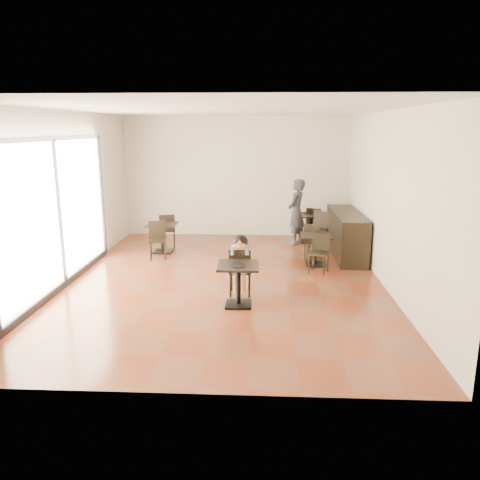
# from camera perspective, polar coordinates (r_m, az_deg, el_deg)

# --- Properties ---
(floor) EXTENTS (6.00, 8.00, 0.01)m
(floor) POSITION_cam_1_polar(r_m,az_deg,el_deg) (9.11, -1.86, -4.92)
(floor) COLOR maroon
(floor) RESTS_ON ground
(ceiling) EXTENTS (6.00, 8.00, 0.01)m
(ceiling) POSITION_cam_1_polar(r_m,az_deg,el_deg) (8.65, -2.03, 15.62)
(ceiling) COLOR silver
(ceiling) RESTS_ON floor
(wall_back) EXTENTS (6.00, 0.01, 3.20)m
(wall_back) POSITION_cam_1_polar(r_m,az_deg,el_deg) (12.70, -0.44, 7.71)
(wall_back) COLOR silver
(wall_back) RESTS_ON floor
(wall_front) EXTENTS (6.00, 0.01, 3.20)m
(wall_front) POSITION_cam_1_polar(r_m,az_deg,el_deg) (4.84, -5.85, -1.83)
(wall_front) COLOR silver
(wall_front) RESTS_ON floor
(wall_left) EXTENTS (0.01, 8.00, 3.20)m
(wall_left) POSITION_cam_1_polar(r_m,az_deg,el_deg) (9.47, -20.41, 4.90)
(wall_left) COLOR silver
(wall_left) RESTS_ON floor
(wall_right) EXTENTS (0.01, 8.00, 3.20)m
(wall_right) POSITION_cam_1_polar(r_m,az_deg,el_deg) (9.00, 17.52, 4.72)
(wall_right) COLOR silver
(wall_right) RESTS_ON floor
(storefront_window) EXTENTS (0.04, 4.50, 2.60)m
(storefront_window) POSITION_cam_1_polar(r_m,az_deg,el_deg) (9.04, -21.35, 3.16)
(storefront_window) COLOR white
(storefront_window) RESTS_ON floor
(child_table) EXTENTS (0.67, 0.67, 0.71)m
(child_table) POSITION_cam_1_polar(r_m,az_deg,el_deg) (7.74, -0.18, -5.52)
(child_table) COLOR black
(child_table) RESTS_ON floor
(child_chair) EXTENTS (0.38, 0.38, 0.85)m
(child_chair) POSITION_cam_1_polar(r_m,az_deg,el_deg) (8.24, 0.02, -3.80)
(child_chair) COLOR black
(child_chair) RESTS_ON floor
(child) EXTENTS (0.38, 0.54, 1.07)m
(child) POSITION_cam_1_polar(r_m,az_deg,el_deg) (8.21, 0.02, -3.07)
(child) COLOR gray
(child) RESTS_ON child_chair
(plate) EXTENTS (0.24, 0.24, 0.01)m
(plate) POSITION_cam_1_polar(r_m,az_deg,el_deg) (7.54, -0.23, -3.17)
(plate) COLOR black
(plate) RESTS_ON child_table
(pizza_slice) EXTENTS (0.25, 0.19, 0.06)m
(pizza_slice) POSITION_cam_1_polar(r_m,az_deg,el_deg) (7.92, -0.05, -0.74)
(pizza_slice) COLOR tan
(pizza_slice) RESTS_ON child
(adult_patron) EXTENTS (0.61, 0.71, 1.65)m
(adult_patron) POSITION_cam_1_polar(r_m,az_deg,el_deg) (11.82, 6.89, 3.40)
(adult_patron) COLOR #343439
(adult_patron) RESTS_ON floor
(cafe_table_mid) EXTENTS (0.82, 0.82, 0.67)m
(cafe_table_mid) POSITION_cam_1_polar(r_m,az_deg,el_deg) (10.15, 9.22, -1.20)
(cafe_table_mid) COLOR black
(cafe_table_mid) RESTS_ON floor
(cafe_table_left) EXTENTS (0.78, 0.78, 0.70)m
(cafe_table_left) POSITION_cam_1_polar(r_m,az_deg,el_deg) (11.19, -9.40, 0.24)
(cafe_table_left) COLOR black
(cafe_table_left) RESTS_ON floor
(cafe_table_back) EXTENTS (0.91, 0.91, 0.72)m
(cafe_table_back) POSITION_cam_1_polar(r_m,az_deg,el_deg) (12.23, 8.58, 1.46)
(cafe_table_back) COLOR black
(cafe_table_back) RESTS_ON floor
(chair_mid_a) EXTENTS (0.47, 0.47, 0.80)m
(chair_mid_a) POSITION_cam_1_polar(r_m,az_deg,el_deg) (10.66, 8.92, -0.10)
(chair_mid_a) COLOR black
(chair_mid_a) RESTS_ON floor
(chair_mid_b) EXTENTS (0.47, 0.47, 0.80)m
(chair_mid_b) POSITION_cam_1_polar(r_m,az_deg,el_deg) (9.61, 9.58, -1.63)
(chair_mid_b) COLOR black
(chair_mid_b) RESTS_ON floor
(chair_left_a) EXTENTS (0.45, 0.45, 0.84)m
(chair_left_a) POSITION_cam_1_polar(r_m,az_deg,el_deg) (11.70, -8.85, 1.19)
(chair_left_a) COLOR black
(chair_left_a) RESTS_ON floor
(chair_left_b) EXTENTS (0.45, 0.45, 0.84)m
(chair_left_b) POSITION_cam_1_polar(r_m,az_deg,el_deg) (10.66, -10.02, -0.07)
(chair_left_b) COLOR black
(chair_left_b) RESTS_ON floor
(chair_back_a) EXTENTS (0.52, 0.52, 0.87)m
(chair_back_a) POSITION_cam_1_polar(r_m,az_deg,el_deg) (12.44, 9.17, 1.98)
(chair_back_a) COLOR black
(chair_back_a) RESTS_ON floor
(chair_back_b) EXTENTS (0.52, 0.52, 0.87)m
(chair_back_b) POSITION_cam_1_polar(r_m,az_deg,el_deg) (11.70, 9.56, 1.24)
(chair_back_b) COLOR black
(chair_back_b) RESTS_ON floor
(service_counter) EXTENTS (0.60, 2.40, 1.00)m
(service_counter) POSITION_cam_1_polar(r_m,az_deg,el_deg) (11.05, 12.82, 0.72)
(service_counter) COLOR black
(service_counter) RESTS_ON floor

